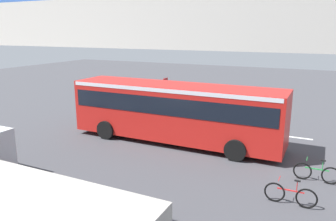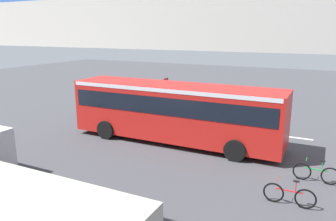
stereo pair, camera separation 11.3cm
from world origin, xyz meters
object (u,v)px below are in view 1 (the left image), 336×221
(bicycle_red, at_px, (290,195))
(traffic_sign, at_px, (166,91))
(city_bus, at_px, (175,108))
(pedestrian, at_px, (82,105))
(bicycle_green, at_px, (316,173))

(bicycle_red, xyz_separation_m, traffic_sign, (9.14, -8.67, 1.52))
(city_bus, relative_size, traffic_sign, 4.12)
(city_bus, bearing_deg, bicycle_red, 145.77)
(bicycle_red, bearing_deg, pedestrian, -23.35)
(traffic_sign, bearing_deg, city_bus, 122.16)
(bicycle_red, height_order, pedestrian, pedestrian)
(city_bus, height_order, traffic_sign, city_bus)
(city_bus, distance_m, traffic_sign, 5.07)
(bicycle_green, bearing_deg, bicycle_red, 72.62)
(traffic_sign, bearing_deg, pedestrian, 25.04)
(bicycle_green, distance_m, bicycle_red, 2.48)
(city_bus, bearing_deg, traffic_sign, -57.84)
(bicycle_green, height_order, pedestrian, pedestrian)
(city_bus, xyz_separation_m, pedestrian, (7.96, -1.83, -1.00))
(pedestrian, height_order, traffic_sign, traffic_sign)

